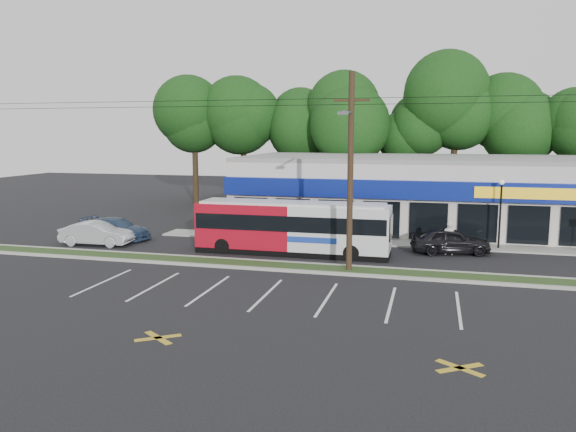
# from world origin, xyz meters

# --- Properties ---
(ground) EXTENTS (120.00, 120.00, 0.00)m
(ground) POSITION_xyz_m (0.00, 0.00, 0.00)
(ground) COLOR black
(ground) RESTS_ON ground
(grass_strip) EXTENTS (40.00, 1.60, 0.12)m
(grass_strip) POSITION_xyz_m (0.00, 1.00, 0.06)
(grass_strip) COLOR #203917
(grass_strip) RESTS_ON ground
(curb_south) EXTENTS (40.00, 0.25, 0.14)m
(curb_south) POSITION_xyz_m (0.00, 0.15, 0.07)
(curb_south) COLOR #9E9E93
(curb_south) RESTS_ON ground
(curb_north) EXTENTS (40.00, 0.25, 0.14)m
(curb_north) POSITION_xyz_m (0.00, 1.85, 0.07)
(curb_north) COLOR #9E9E93
(curb_north) RESTS_ON ground
(sidewalk) EXTENTS (32.00, 2.20, 0.10)m
(sidewalk) POSITION_xyz_m (5.00, 9.00, 0.05)
(sidewalk) COLOR #9E9E93
(sidewalk) RESTS_ON ground
(strip_mall) EXTENTS (25.00, 12.55, 5.30)m
(strip_mall) POSITION_xyz_m (5.50, 15.91, 2.65)
(strip_mall) COLOR #BAB4AC
(strip_mall) RESTS_ON ground
(utility_pole) EXTENTS (50.00, 2.77, 10.00)m
(utility_pole) POSITION_xyz_m (2.83, 0.93, 5.41)
(utility_pole) COLOR black
(utility_pole) RESTS_ON ground
(lamp_post) EXTENTS (0.30, 0.30, 4.25)m
(lamp_post) POSITION_xyz_m (11.00, 8.80, 2.67)
(lamp_post) COLOR black
(lamp_post) RESTS_ON ground
(tree_line) EXTENTS (46.76, 6.76, 11.83)m
(tree_line) POSITION_xyz_m (4.00, 26.00, 8.42)
(tree_line) COLOR black
(tree_line) RESTS_ON ground
(metrobus) EXTENTS (11.38, 2.46, 3.06)m
(metrobus) POSITION_xyz_m (-0.85, 4.50, 1.62)
(metrobus) COLOR #A50C1D
(metrobus) RESTS_ON ground
(car_dark) EXTENTS (4.79, 2.66, 1.54)m
(car_dark) POSITION_xyz_m (8.12, 6.81, 0.77)
(car_dark) COLOR black
(car_dark) RESTS_ON ground
(car_silver) EXTENTS (4.60, 1.88, 1.48)m
(car_silver) POSITION_xyz_m (-13.44, 3.82, 0.74)
(car_silver) COLOR #B3B6BC
(car_silver) RESTS_ON ground
(car_blue) EXTENTS (5.13, 2.67, 1.42)m
(car_blue) POSITION_xyz_m (-13.32, 5.92, 0.71)
(car_blue) COLOR navy
(car_blue) RESTS_ON ground
(pedestrian_a) EXTENTS (0.71, 0.47, 1.94)m
(pedestrian_a) POSITION_xyz_m (8.02, 6.51, 0.97)
(pedestrian_a) COLOR beige
(pedestrian_a) RESTS_ON ground
(pedestrian_b) EXTENTS (0.85, 0.71, 1.56)m
(pedestrian_b) POSITION_xyz_m (2.60, 8.50, 0.78)
(pedestrian_b) COLOR beige
(pedestrian_b) RESTS_ON ground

